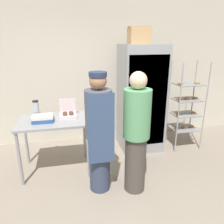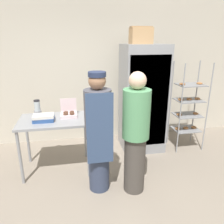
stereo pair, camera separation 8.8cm
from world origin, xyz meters
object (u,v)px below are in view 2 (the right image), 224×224
cardboard_storage_box (141,36)px  baking_rack (188,108)px  blender_pitcher (38,109)px  person_baker (98,132)px  person_customer (136,134)px  binder_stack (44,118)px  refrigerator (142,99)px  donut_box (69,114)px

cardboard_storage_box → baking_rack: bearing=-5.1°
baking_rack → blender_pitcher: baking_rack is taller
person_baker → person_customer: bearing=-13.4°
blender_pitcher → binder_stack: bearing=-66.6°
cardboard_storage_box → person_customer: size_ratio=0.22×
refrigerator → blender_pitcher: size_ratio=7.48×
binder_stack → cardboard_storage_box: size_ratio=0.85×
baking_rack → person_customer: (-1.36, -1.08, 0.05)m
donut_box → blender_pitcher: (-0.49, 0.12, 0.07)m
donut_box → cardboard_storage_box: (1.26, 0.35, 1.19)m
blender_pitcher → person_baker: (0.87, -0.83, -0.12)m
donut_box → person_customer: 1.19m
donut_box → person_baker: 0.80m
blender_pitcher → binder_stack: (0.11, -0.26, -0.07)m
baking_rack → blender_pitcher: size_ratio=6.34×
binder_stack → cardboard_storage_box: bearing=16.7°
refrigerator → person_baker: 1.51m
blender_pitcher → cardboard_storage_box: cardboard_storage_box is taller
cardboard_storage_box → person_customer: (-0.39, -1.17, -1.25)m
blender_pitcher → person_baker: size_ratio=0.16×
blender_pitcher → person_customer: bearing=-34.8°
person_customer → cardboard_storage_box: bearing=71.4°
person_customer → person_baker: bearing=166.6°
baking_rack → binder_stack: (-2.60, -0.40, 0.11)m
person_baker → person_customer: 0.50m
refrigerator → blender_pitcher: 1.88m
baking_rack → blender_pitcher: 2.72m
blender_pitcher → person_baker: 1.21m
blender_pitcher → person_baker: person_baker is taller
person_baker → cardboard_storage_box: bearing=50.3°
blender_pitcher → refrigerator: bearing=9.7°
donut_box → person_baker: size_ratio=0.16×
baking_rack → donut_box: baking_rack is taller
donut_box → blender_pitcher: size_ratio=1.03×
cardboard_storage_box → blender_pitcher: bearing=-172.6°
blender_pitcher → person_customer: person_customer is taller
refrigerator → binder_stack: (-1.74, -0.58, -0.06)m
blender_pitcher → person_baker: bearing=-43.4°
refrigerator → person_customer: 1.36m
refrigerator → blender_pitcher: (-1.85, -0.32, 0.01)m
baking_rack → cardboard_storage_box: (-0.97, 0.09, 1.30)m
binder_stack → person_customer: person_customer is taller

